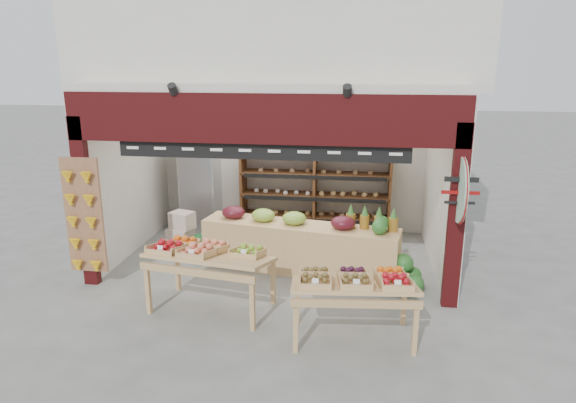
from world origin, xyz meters
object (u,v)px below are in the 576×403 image
(display_table_right, at_px, (354,282))
(back_shelving, at_px, (315,178))
(mid_counter, at_px, (299,246))
(watermelon_pile, at_px, (400,278))
(display_table_left, at_px, (204,253))
(cardboard_stack, at_px, (193,236))
(refrigerator, at_px, (201,185))

(display_table_right, bearing_deg, back_shelving, 101.91)
(mid_counter, bearing_deg, watermelon_pile, -16.74)
(display_table_left, relative_size, display_table_right, 1.11)
(cardboard_stack, bearing_deg, refrigerator, 99.03)
(refrigerator, relative_size, display_table_left, 1.05)
(mid_counter, xyz_separation_m, watermelon_pile, (1.64, -0.49, -0.26))
(refrigerator, xyz_separation_m, display_table_left, (1.12, -3.41, -0.12))
(mid_counter, relative_size, display_table_right, 2.06)
(refrigerator, height_order, cardboard_stack, refrigerator)
(back_shelving, distance_m, cardboard_stack, 2.69)
(back_shelving, bearing_deg, refrigerator, -177.12)
(cardboard_stack, bearing_deg, mid_counter, -19.07)
(refrigerator, bearing_deg, back_shelving, -0.13)
(cardboard_stack, xyz_separation_m, watermelon_pile, (3.74, -1.22, -0.07))
(mid_counter, height_order, display_table_left, display_table_left)
(cardboard_stack, bearing_deg, back_shelving, 31.43)
(cardboard_stack, xyz_separation_m, mid_counter, (2.09, -0.72, 0.19))
(display_table_left, bearing_deg, watermelon_pile, 19.38)
(back_shelving, xyz_separation_m, cardboard_stack, (-2.16, -1.32, -0.90))
(cardboard_stack, bearing_deg, display_table_right, -42.54)
(back_shelving, distance_m, watermelon_pile, 3.14)
(cardboard_stack, distance_m, mid_counter, 2.22)
(back_shelving, height_order, watermelon_pile, back_shelving)
(cardboard_stack, xyz_separation_m, display_table_right, (3.03, -2.78, 0.52))
(mid_counter, xyz_separation_m, display_table_left, (-1.16, -1.48, 0.37))
(mid_counter, height_order, display_table_right, mid_counter)
(cardboard_stack, height_order, mid_counter, mid_counter)
(display_table_left, distance_m, watermelon_pile, 3.04)
(display_table_left, bearing_deg, mid_counter, 51.86)
(back_shelving, height_order, display_table_right, back_shelving)
(back_shelving, bearing_deg, mid_counter, -92.01)
(mid_counter, distance_m, display_table_left, 1.92)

